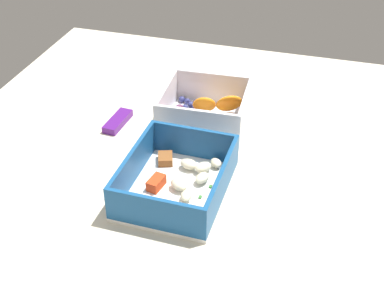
% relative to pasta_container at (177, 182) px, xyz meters
% --- Properties ---
extents(table_surface, '(0.80, 0.80, 0.02)m').
position_rel_pasta_container_xyz_m(table_surface, '(0.10, 0.01, -0.03)').
color(table_surface, beige).
rests_on(table_surface, ground).
extents(pasta_container, '(0.18, 0.14, 0.06)m').
position_rel_pasta_container_xyz_m(pasta_container, '(0.00, 0.00, 0.00)').
color(pasta_container, white).
rests_on(pasta_container, table_surface).
extents(fruit_bowl, '(0.14, 0.15, 0.06)m').
position_rel_pasta_container_xyz_m(fruit_bowl, '(0.19, 0.01, 0.00)').
color(fruit_bowl, white).
rests_on(fruit_bowl, table_surface).
extents(candy_bar, '(0.07, 0.03, 0.01)m').
position_rel_pasta_container_xyz_m(candy_bar, '(0.14, 0.15, -0.01)').
color(candy_bar, '#51197A').
rests_on(candy_bar, table_surface).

